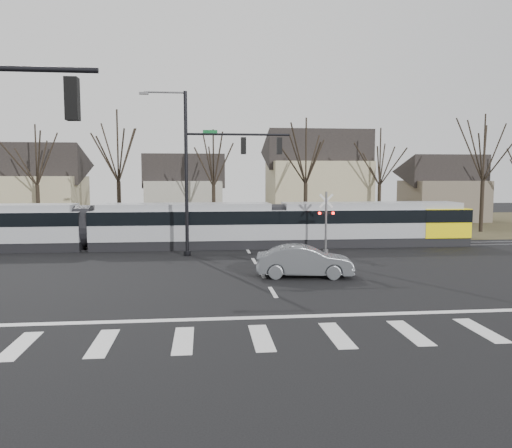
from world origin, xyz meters
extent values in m
plane|color=black|center=(0.00, 0.00, 0.00)|extent=(140.00, 140.00, 0.00)
cube|color=#38331E|center=(0.00, 32.00, 0.01)|extent=(140.00, 28.00, 0.01)
cube|color=silver|center=(-8.40, -4.00, 0.01)|extent=(0.60, 2.60, 0.01)
cube|color=silver|center=(-6.00, -4.00, 0.01)|extent=(0.60, 2.60, 0.01)
cube|color=silver|center=(-3.60, -4.00, 0.01)|extent=(0.60, 2.60, 0.01)
cube|color=silver|center=(-1.20, -4.00, 0.01)|extent=(0.60, 2.60, 0.01)
cube|color=silver|center=(1.20, -4.00, 0.01)|extent=(0.60, 2.60, 0.01)
cube|color=silver|center=(3.60, -4.00, 0.01)|extent=(0.60, 2.60, 0.01)
cube|color=silver|center=(6.00, -4.00, 0.01)|extent=(0.60, 2.60, 0.01)
cube|color=silver|center=(0.00, -1.80, 0.01)|extent=(28.00, 0.35, 0.01)
cube|color=silver|center=(0.00, 2.00, 0.01)|extent=(0.18, 2.00, 0.01)
cube|color=silver|center=(0.00, 6.00, 0.01)|extent=(0.18, 2.00, 0.01)
cube|color=silver|center=(0.00, 10.00, 0.01)|extent=(0.18, 2.00, 0.01)
cube|color=silver|center=(0.00, 14.00, 0.01)|extent=(0.18, 2.00, 0.01)
cube|color=silver|center=(0.00, 18.00, 0.01)|extent=(0.18, 2.00, 0.01)
cube|color=silver|center=(0.00, 22.00, 0.01)|extent=(0.18, 2.00, 0.01)
cube|color=silver|center=(0.00, 26.00, 0.01)|extent=(0.18, 2.00, 0.01)
cube|color=silver|center=(0.00, 30.00, 0.01)|extent=(0.18, 2.00, 0.01)
cube|color=#59595E|center=(0.00, 15.10, 0.03)|extent=(90.00, 0.12, 0.06)
cube|color=#59595E|center=(0.00, 16.50, 0.03)|extent=(90.00, 0.12, 0.06)
cube|color=gray|center=(-4.20, 16.00, 1.55)|extent=(12.77, 2.98, 3.11)
cube|color=black|center=(-4.20, 16.00, 2.18)|extent=(12.79, 3.02, 0.90)
cube|color=gray|center=(9.10, 16.00, 1.55)|extent=(13.84, 2.98, 3.11)
cube|color=black|center=(9.10, 16.00, 2.18)|extent=(13.86, 3.02, 0.90)
cube|color=#FDE307|center=(14.32, 16.00, 1.65)|extent=(3.41, 3.04, 2.08)
imported|color=#52565A|center=(2.02, 5.14, 0.79)|extent=(2.99, 5.24, 1.57)
cube|color=black|center=(-6.15, -6.00, 6.90)|extent=(0.32, 0.32, 1.05)
sphere|color=#FF0C07|center=(-6.15, -6.00, 7.23)|extent=(0.22, 0.22, 0.22)
cylinder|color=black|center=(-4.00, 12.50, 5.10)|extent=(0.22, 0.22, 10.20)
cylinder|color=black|center=(-4.00, 12.50, 0.15)|extent=(0.44, 0.44, 0.30)
cylinder|color=black|center=(-0.75, 12.50, 7.60)|extent=(6.50, 0.14, 0.14)
cube|color=#0C5926|center=(-2.50, 12.50, 7.75)|extent=(0.90, 0.03, 0.22)
cube|color=black|center=(-0.42, 12.50, 6.90)|extent=(0.32, 0.32, 1.05)
sphere|color=#FF0C07|center=(-0.42, 12.50, 7.23)|extent=(0.22, 0.22, 0.22)
cube|color=black|center=(1.85, 12.50, 6.90)|extent=(0.32, 0.32, 1.05)
sphere|color=#FF0C07|center=(1.85, 12.50, 7.23)|extent=(0.22, 0.22, 0.22)
cube|color=#59595B|center=(-6.50, 12.50, 10.02)|extent=(0.55, 0.22, 0.14)
cylinder|color=#59595B|center=(5.00, 12.80, 2.00)|extent=(0.14, 0.14, 4.00)
cylinder|color=#59595B|center=(5.00, 12.80, 0.10)|extent=(0.36, 0.36, 0.20)
cube|color=silver|center=(5.00, 12.80, 3.40)|extent=(0.95, 0.04, 0.95)
cube|color=silver|center=(5.00, 12.80, 3.40)|extent=(0.95, 0.04, 0.95)
cube|color=black|center=(5.00, 12.80, 2.60)|extent=(1.00, 0.10, 0.12)
sphere|color=#FF0C07|center=(4.55, 12.72, 2.60)|extent=(0.18, 0.18, 0.18)
sphere|color=#FF0C07|center=(5.45, 12.72, 2.60)|extent=(0.18, 0.18, 0.18)
cube|color=tan|center=(-20.00, 34.00, 2.50)|extent=(9.00, 8.00, 5.00)
cube|color=gray|center=(-5.00, 36.00, 2.25)|extent=(8.00, 7.00, 4.50)
cube|color=tan|center=(9.00, 33.00, 3.25)|extent=(10.00, 8.00, 6.50)
cube|color=brown|center=(24.00, 35.00, 2.25)|extent=(8.00, 7.00, 4.50)
camera|label=1|loc=(-2.94, -18.96, 5.00)|focal=35.00mm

